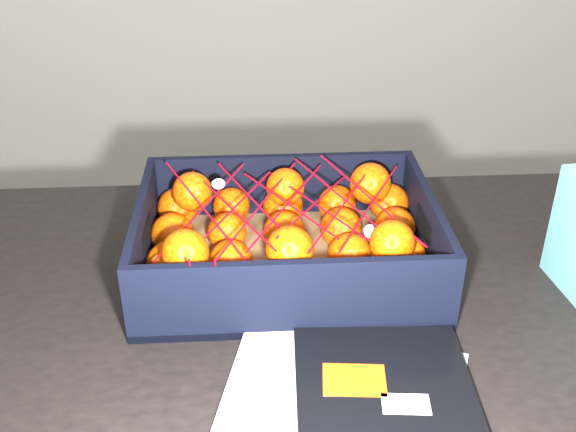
{
  "coord_description": "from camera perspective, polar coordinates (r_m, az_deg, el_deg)",
  "views": [
    {
      "loc": [
        0.0,
        -0.44,
        1.35
      ],
      "look_at": [
        0.05,
        0.4,
        0.86
      ],
      "focal_mm": 42.97,
      "sensor_mm": 36.0,
      "label": 1
    }
  ],
  "objects": [
    {
      "name": "table",
      "position": [
        1.04,
        2.58,
        -12.07
      ],
      "size": [
        1.2,
        0.8,
        0.75
      ],
      "color": "black",
      "rests_on": "ground"
    },
    {
      "name": "produce_crate",
      "position": [
        1.04,
        -0.1,
        -2.76
      ],
      "size": [
        0.44,
        0.33,
        0.12
      ],
      "color": "olive",
      "rests_on": "table"
    },
    {
      "name": "mesh_net",
      "position": [
        0.99,
        -0.48,
        0.58
      ],
      "size": [
        0.37,
        0.29,
        0.09
      ],
      "color": "red",
      "rests_on": "clementine_heap"
    },
    {
      "name": "clementine_heap",
      "position": [
        1.03,
        -0.08,
        -1.78
      ],
      "size": [
        0.42,
        0.31,
        0.12
      ],
      "color": "#F64A05",
      "rests_on": "produce_crate"
    },
    {
      "name": "magazine_stack",
      "position": [
        0.82,
        5.53,
        -15.85
      ],
      "size": [
        0.34,
        0.34,
        0.02
      ],
      "color": "#B5B6B1",
      "rests_on": "table"
    }
  ]
}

